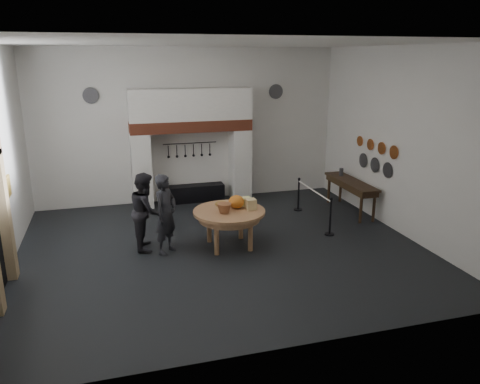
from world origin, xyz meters
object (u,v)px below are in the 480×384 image
object	(u,v)px
work_table	(229,212)
visitor_near	(166,214)
iron_range	(193,193)
barrier_post_near	(330,217)
side_table	(351,182)
visitor_far	(146,211)
barrier_post_far	(299,195)

from	to	relation	value
work_table	visitor_near	bearing A→B (deg)	177.95
iron_range	barrier_post_near	xyz separation A→B (m)	(2.75, -3.66, 0.20)
iron_range	side_table	distance (m)	4.68
work_table	side_table	distance (m)	4.19
visitor_near	visitor_far	size ratio (longest dim) A/B	1.02
visitor_near	side_table	xyz separation A→B (m)	(5.34, 1.45, -0.03)
visitor_near	side_table	bearing A→B (deg)	-32.55
iron_range	work_table	distance (m)	3.72
work_table	barrier_post_near	size ratio (longest dim) A/B	1.83
work_table	barrier_post_far	world-z (taller)	barrier_post_far
side_table	barrier_post_near	distance (m)	2.05
iron_range	work_table	xyz separation A→B (m)	(0.19, -3.67, 0.59)
visitor_near	side_table	distance (m)	5.53
side_table	barrier_post_far	distance (m)	1.50
work_table	barrier_post_far	distance (m)	3.28
visitor_near	side_table	world-z (taller)	visitor_near
iron_range	visitor_near	size ratio (longest dim) A/B	1.06
iron_range	side_table	bearing A→B (deg)	-27.92
barrier_post_near	iron_range	bearing A→B (deg)	126.97
work_table	visitor_near	distance (m)	1.43
visitor_near	barrier_post_far	xyz separation A→B (m)	(3.99, 1.96, -0.45)
visitor_near	side_table	size ratio (longest dim) A/B	0.82
visitor_far	barrier_post_near	size ratio (longest dim) A/B	1.96
iron_range	work_table	bearing A→B (deg)	-87.03
visitor_near	barrier_post_far	world-z (taller)	visitor_near
barrier_post_far	barrier_post_near	bearing A→B (deg)	-90.00
visitor_far	visitor_near	bearing A→B (deg)	-129.50
iron_range	visitor_far	world-z (taller)	visitor_far
iron_range	visitor_far	bearing A→B (deg)	-116.96
work_table	barrier_post_far	size ratio (longest dim) A/B	1.83
iron_range	side_table	world-z (taller)	side_table
visitor_far	barrier_post_far	xyz separation A→B (m)	(4.39, 1.56, -0.43)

